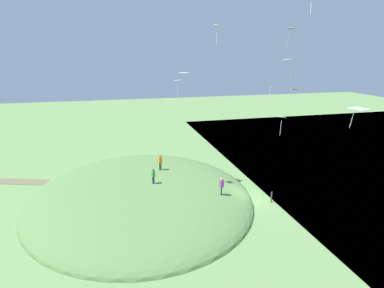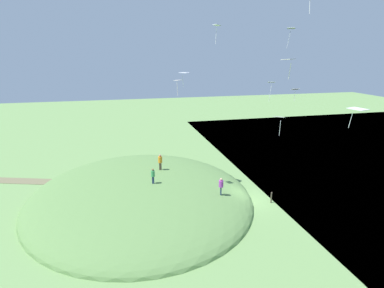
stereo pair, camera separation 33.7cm
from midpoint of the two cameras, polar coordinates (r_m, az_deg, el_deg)
ground_plane at (r=33.73m, az=9.91°, el=-10.11°), size 160.00×160.00×0.00m
grass_hill at (r=34.41m, az=-9.59°, el=-9.54°), size 23.40×26.38×4.17m
dirt_path at (r=42.74m, az=-28.35°, el=-6.10°), size 16.40×6.82×0.04m
person_walking_path at (r=31.91m, az=-7.40°, el=-5.52°), size 0.48×0.48×1.62m
person_watching_kites at (r=30.81m, az=5.11°, el=-7.34°), size 0.56×0.56×1.76m
person_near_shore at (r=35.62m, az=-6.12°, el=-3.00°), size 0.51×0.51×1.85m
kite_0 at (r=26.82m, az=15.48°, el=4.61°), size 1.07×1.04×1.63m
kite_1 at (r=33.09m, az=-1.74°, el=12.79°), size 1.19×1.26×1.54m
kite_2 at (r=36.58m, az=17.99°, el=9.41°), size 0.84×0.60×1.42m
kite_3 at (r=23.51m, az=27.77°, el=5.65°), size 1.01×1.28×1.38m
kite_4 at (r=36.96m, az=13.94°, el=10.62°), size 0.98×0.86×2.25m
kite_5 at (r=30.22m, az=-2.84°, el=11.37°), size 0.90×0.86×1.51m
kite_6 at (r=38.49m, az=17.26°, el=19.29°), size 1.02×0.96×2.21m
kite_8 at (r=20.96m, az=17.07°, el=14.43°), size 1.07×1.01×1.28m
kite_9 at (r=27.51m, az=4.29°, el=20.57°), size 0.61×0.75×1.55m
mooring_post at (r=33.56m, az=14.03°, el=-9.40°), size 0.14×0.14×1.17m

